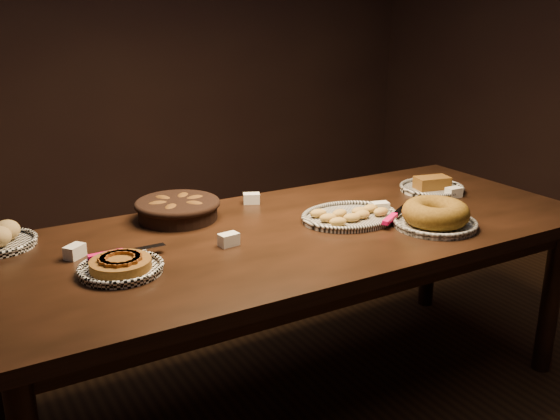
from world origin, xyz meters
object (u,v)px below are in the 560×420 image
madeleine_platter (350,216)px  apple_tart_plate (121,266)px  buffet_table (296,247)px  bundt_cake_plate (435,216)px

madeleine_platter → apple_tart_plate: bearing=-154.1°
buffet_table → madeleine_platter: madeleine_platter is taller
buffet_table → apple_tart_plate: 0.71m
madeleine_platter → bundt_cake_plate: 0.33m
apple_tart_plate → bundt_cake_plate: 1.20m
buffet_table → apple_tart_plate: apple_tart_plate is taller
madeleine_platter → bundt_cake_plate: size_ratio=1.05×
buffet_table → madeleine_platter: size_ratio=5.96×
buffet_table → madeleine_platter: 0.26m
madeleine_platter → buffet_table: bearing=-160.6°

